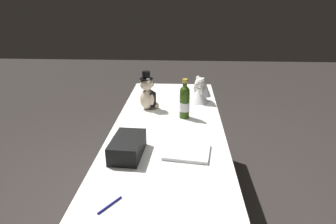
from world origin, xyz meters
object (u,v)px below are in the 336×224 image
Objects in this scene: signing_pen at (111,204)px; guestbook at (187,152)px; teddy_bear_bride at (201,91)px; champagne_bottle at (185,102)px; gift_case_black at (127,147)px; teddy_bear_groom at (148,94)px.

signing_pen is 0.50× the size of guestbook.
signing_pen is at bearing -26.42° from guestbook.
teddy_bear_bride is 1.77× the size of signing_pen.
guestbook is (0.54, 0.02, -0.11)m from champagne_bottle.
champagne_bottle reaches higher than gift_case_black.
teddy_bear_groom is 1.03× the size of gift_case_black.
champagne_bottle reaches higher than guestbook.
signing_pen is at bearing -17.09° from champagne_bottle.
champagne_bottle is 1.16× the size of guestbook.
teddy_bear_bride is at bearing -179.48° from guestbook.
teddy_bear_groom is 1.20× the size of guestbook.
teddy_bear_bride is 0.88× the size of guestbook.
teddy_bear_groom is at bearing 177.84° from gift_case_black.
teddy_bear_bride is (-0.17, 0.43, -0.02)m from teddy_bear_groom.
teddy_bear_bride is 1.44m from signing_pen.
teddy_bear_groom is 1.36× the size of teddy_bear_bride.
champagne_bottle is 0.99× the size of gift_case_black.
gift_case_black is at bearing -26.28° from teddy_bear_bride.
signing_pen is 0.44m from gift_case_black.
gift_case_black is 0.34m from guestbook.
signing_pen is 0.58m from guestbook.
guestbook is (0.72, 0.31, -0.11)m from teddy_bear_groom.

